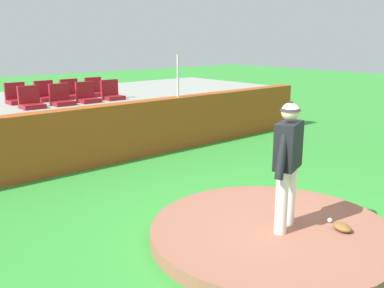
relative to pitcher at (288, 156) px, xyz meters
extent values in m
plane|color=#318E31|center=(-0.10, 0.14, -1.27)|extent=(60.00, 60.00, 0.00)
cylinder|color=#8F5743|center=(-0.10, 0.14, -1.17)|extent=(3.53, 3.53, 0.20)
cylinder|color=silver|center=(-0.17, -0.06, -0.62)|extent=(0.17, 0.17, 0.90)
cylinder|color=silver|center=(0.17, 0.06, -0.62)|extent=(0.17, 0.17, 0.90)
cube|color=black|center=(0.00, 0.00, 0.15)|extent=(0.57, 0.42, 0.65)
cylinder|color=black|center=(-0.25, -0.09, 0.11)|extent=(0.33, 0.21, 0.73)
cylinder|color=black|center=(0.25, 0.09, 0.11)|extent=(0.28, 0.20, 0.73)
sphere|color=beige|center=(0.00, 0.00, 0.62)|extent=(0.25, 0.25, 0.25)
cone|color=black|center=(0.00, 0.00, 0.71)|extent=(0.36, 0.36, 0.14)
sphere|color=white|center=(0.66, -0.32, -1.03)|extent=(0.07, 0.07, 0.07)
ellipsoid|color=brown|center=(0.54, -0.60, -1.01)|extent=(0.26, 0.34, 0.11)
cube|color=#9F481A|center=(-0.10, 5.20, -0.59)|extent=(13.76, 0.40, 1.36)
cylinder|color=silver|center=(2.26, 5.20, 0.63)|extent=(0.06, 0.06, 1.08)
cube|color=#95978E|center=(-0.10, 7.78, -0.62)|extent=(13.57, 4.06, 1.30)
cube|color=maroon|center=(-1.17, 6.17, 0.09)|extent=(0.48, 0.44, 0.10)
cube|color=maroon|center=(-1.17, 6.35, 0.34)|extent=(0.48, 0.08, 0.40)
cube|color=maroon|center=(-0.44, 6.18, 0.09)|extent=(0.48, 0.44, 0.10)
cube|color=maroon|center=(-0.44, 6.36, 0.34)|extent=(0.48, 0.08, 0.40)
cube|color=maroon|center=(0.23, 6.18, 0.09)|extent=(0.48, 0.44, 0.10)
cube|color=maroon|center=(0.23, 6.36, 0.34)|extent=(0.48, 0.08, 0.40)
cube|color=maroon|center=(0.95, 6.23, 0.09)|extent=(0.48, 0.44, 0.10)
cube|color=maroon|center=(0.95, 6.41, 0.34)|extent=(0.48, 0.08, 0.40)
cube|color=maroon|center=(-1.16, 7.10, 0.09)|extent=(0.48, 0.44, 0.10)
cube|color=maroon|center=(-1.16, 7.28, 0.34)|extent=(0.48, 0.08, 0.40)
cube|color=maroon|center=(-0.43, 7.10, 0.09)|extent=(0.48, 0.44, 0.10)
cube|color=maroon|center=(-0.43, 7.28, 0.34)|extent=(0.48, 0.08, 0.40)
cube|color=maroon|center=(0.24, 7.09, 0.09)|extent=(0.48, 0.44, 0.10)
cube|color=maroon|center=(0.24, 7.27, 0.34)|extent=(0.48, 0.08, 0.40)
cube|color=maroon|center=(0.96, 7.12, 0.09)|extent=(0.48, 0.44, 0.10)
cube|color=maroon|center=(0.96, 7.30, 0.34)|extent=(0.48, 0.08, 0.40)
camera|label=1|loc=(-4.74, -3.48, 1.59)|focal=40.44mm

